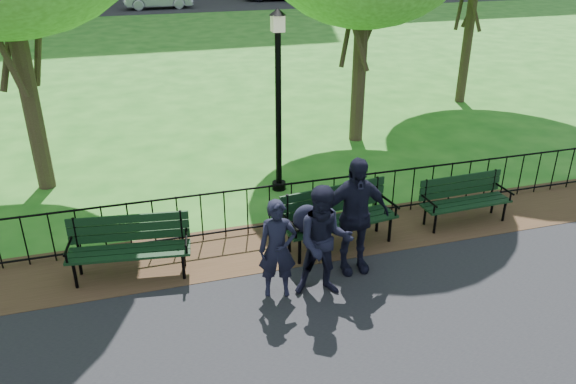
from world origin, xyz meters
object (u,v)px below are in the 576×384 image
object	(u,v)px
person_left	(278,249)
person_right	(354,216)
lamppost	(278,97)
park_bench_left_a	(129,240)
park_bench_right_a	(464,195)
person_mid	(324,242)
park_bench_main	(325,214)

from	to	relation	value
person_left	person_right	bearing A→B (deg)	24.63
lamppost	person_right	size ratio (longest dim) A/B	1.90
park_bench_left_a	park_bench_right_a	distance (m)	5.90
park_bench_right_a	lamppost	world-z (taller)	lamppost
park_bench_right_a	person_mid	distance (m)	3.51
park_bench_left_a	lamppost	world-z (taller)	lamppost
park_bench_main	person_mid	distance (m)	1.22
park_bench_right_a	park_bench_left_a	bearing A→B (deg)	178.70
lamppost	person_mid	bearing A→B (deg)	-95.55
park_bench_right_a	lamppost	xyz separation A→B (m)	(-2.85, 2.31, 1.42)
park_bench_main	park_bench_right_a	distance (m)	2.79
park_bench_main	park_bench_right_a	world-z (taller)	park_bench_main
park_bench_right_a	person_mid	size ratio (longest dim) A/B	0.99
person_left	person_right	world-z (taller)	person_right
park_bench_right_a	person_mid	xyz separation A→B (m)	(-3.21, -1.39, 0.33)
lamppost	person_mid	size ratio (longest dim) A/B	2.10
park_bench_main	lamppost	bearing A→B (deg)	83.73
person_mid	park_bench_main	bearing A→B (deg)	82.64
person_left	person_mid	world-z (taller)	person_mid
park_bench_left_a	person_left	world-z (taller)	person_left
park_bench_right_a	person_right	size ratio (longest dim) A/B	0.89
park_bench_main	lamppost	world-z (taller)	lamppost
park_bench_left_a	person_mid	world-z (taller)	person_mid
person_mid	park_bench_left_a	bearing A→B (deg)	167.12
lamppost	person_right	xyz separation A→B (m)	(0.29, -3.23, -1.01)
park_bench_right_a	lamppost	bearing A→B (deg)	139.08
lamppost	park_bench_main	bearing A→B (deg)	-88.45
person_left	person_right	size ratio (longest dim) A/B	0.80
person_left	person_right	distance (m)	1.35
park_bench_right_a	person_left	size ratio (longest dim) A/B	1.12
park_bench_main	park_bench_left_a	bearing A→B (deg)	168.50
person_right	person_left	bearing A→B (deg)	-165.13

